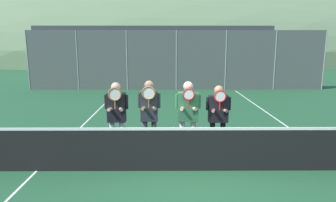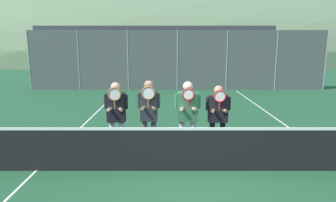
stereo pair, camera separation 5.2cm
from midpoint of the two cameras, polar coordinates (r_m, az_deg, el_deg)
ground_plane at (r=6.67m, az=4.76°, el=-13.08°), size 120.00×120.00×0.00m
hill_distant at (r=69.42m, az=0.12°, el=8.73°), size 141.92×78.84×27.60m
clubhouse_building at (r=24.71m, az=-2.61°, el=9.28°), size 17.39×5.50×3.94m
fence_back at (r=17.59m, az=1.54°, el=7.74°), size 17.36×0.06×3.45m
tennis_net at (r=6.48m, az=4.83°, el=-9.04°), size 9.16×0.09×1.07m
court_line_left_sideline at (r=9.87m, az=-17.05°, el=-5.45°), size 0.05×16.00×0.01m
court_line_right_sideline at (r=10.26m, az=22.57°, el=-5.20°), size 0.05×16.00×0.01m
player_leftmost at (r=7.22m, az=-9.97°, el=-2.24°), size 0.56×0.34×1.81m
player_center_left at (r=7.12m, az=-3.80°, el=-2.20°), size 0.54×0.34×1.86m
player_center_right at (r=7.13m, az=3.59°, el=-2.12°), size 0.61×0.34×1.83m
player_rightmost at (r=7.36m, az=9.34°, el=-2.34°), size 0.60×0.34×1.72m
car_far_left at (r=21.08m, az=-12.28°, el=5.86°), size 4.56×1.95×1.82m
car_left_of_center at (r=20.88m, az=1.22°, el=6.13°), size 4.35×2.03×1.88m
car_center at (r=21.23m, az=14.43°, el=5.68°), size 4.40×1.98×1.72m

